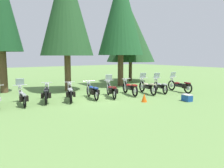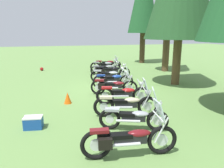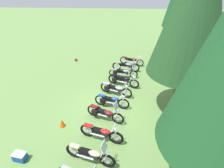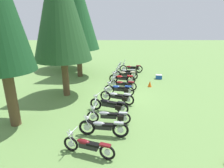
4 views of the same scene
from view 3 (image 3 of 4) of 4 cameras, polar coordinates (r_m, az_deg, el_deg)
name	(u,v)px [view 3 (image 3 of 4)]	position (r m, az deg, el deg)	size (l,w,h in m)	color
ground_plane	(111,107)	(11.37, -0.21, -7.24)	(80.00, 80.00, 0.00)	#6B934C
motorcycle_0	(132,61)	(16.64, 6.27, 7.35)	(0.96, 2.15, 0.98)	black
motorcycle_1	(126,66)	(15.43, 4.44, 5.63)	(0.67, 2.33, 1.04)	black
motorcycle_2	(123,72)	(14.41, 3.42, 3.69)	(0.73, 2.31, 1.34)	black
motorcycle_3	(123,80)	(13.26, 3.43, 1.23)	(1.08, 2.29, 1.02)	black
motorcycle_4	(115,89)	(12.23, 1.04, -1.55)	(1.06, 2.20, 1.02)	black
motorcycle_5	(111,101)	(11.11, -0.24, -5.23)	(0.88, 2.16, 1.02)	black
motorcycle_6	(104,113)	(10.20, -2.38, -9.06)	(1.04, 2.15, 1.37)	black
motorcycle_7	(101,133)	(9.13, -3.33, -15.09)	(0.82, 2.22, 1.03)	black
motorcycle_8	(91,154)	(8.33, -6.78, -21.14)	(0.89, 2.27, 1.38)	black
pine_tree_2	(197,2)	(9.47, 25.27, 22.31)	(3.83, 3.83, 9.53)	brown
picnic_cooler	(20,157)	(9.47, -26.99, -19.66)	(0.46, 0.62, 0.39)	#19479E
traffic_cone	(62,123)	(10.29, -15.43, -11.70)	(0.32, 0.32, 0.48)	#EA590F
dropped_helmet	(76,60)	(17.80, -11.26, 7.49)	(0.27, 0.27, 0.27)	maroon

